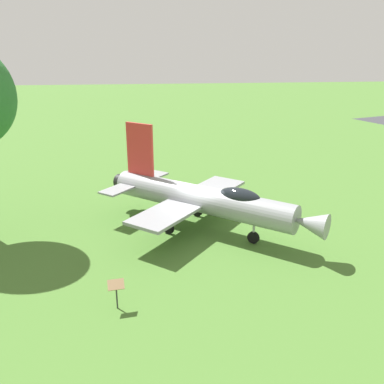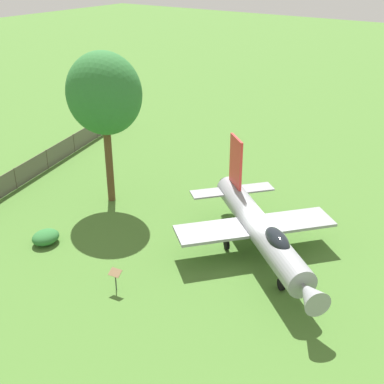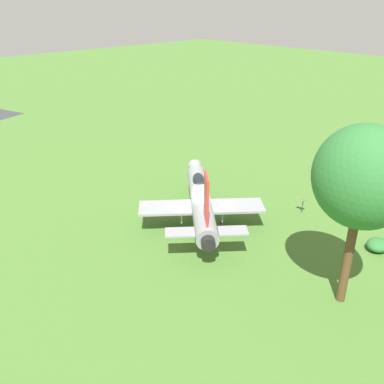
# 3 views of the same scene
# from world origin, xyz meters

# --- Properties ---
(ground_plane) EXTENTS (200.00, 200.00, 0.00)m
(ground_plane) POSITION_xyz_m (0.00, 0.00, 0.00)
(ground_plane) COLOR #47722D
(display_jet) EXTENTS (10.81, 9.86, 5.33)m
(display_jet) POSITION_xyz_m (-0.24, 0.20, 1.78)
(display_jet) COLOR gray
(display_jet) RESTS_ON ground_plane
(info_plaque) EXTENTS (0.64, 0.46, 1.14)m
(info_plaque) POSITION_xyz_m (4.11, 6.63, 0.85)
(info_plaque) COLOR #333333
(info_plaque) RESTS_ON ground_plane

